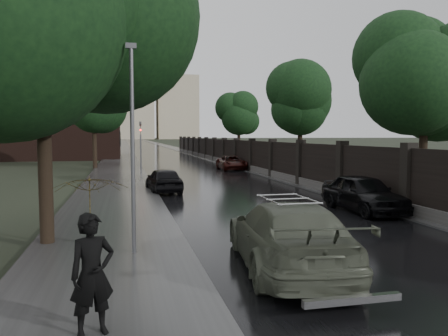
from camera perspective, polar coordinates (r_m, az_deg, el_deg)
ground at (r=11.05m, az=18.49°, el=-11.54°), size 800.00×800.00×0.00m
road at (r=199.14m, az=-11.43°, el=3.42°), size 8.00×420.00×0.02m
sidewalk_left at (r=199.06m, az=-13.16°, el=3.41°), size 4.00×420.00×0.16m
verge_right at (r=199.37m, az=-9.85°, el=3.45°), size 3.00×420.00×0.08m
fence_right at (r=42.35m, az=0.94°, el=1.69°), size 0.45×75.72×2.70m
tree_left_far at (r=39.18m, az=-16.64°, el=7.48°), size 4.25×4.25×7.39m
tree_right_a at (r=21.59m, az=24.79°, el=9.18°), size 4.08×4.08×7.01m
tree_right_b at (r=33.76m, az=9.95°, el=7.63°), size 4.08×4.08×7.01m
tree_right_c at (r=50.80m, az=1.95°, el=6.57°), size 4.08×4.08×7.01m
lamp_post at (r=10.55m, az=-11.86°, el=2.56°), size 0.25×0.12×5.11m
traffic_light at (r=34.07m, az=-10.83°, el=3.29°), size 0.16×0.32×4.00m
brick_building at (r=62.68m, az=-24.77°, el=10.39°), size 24.00×18.00×20.00m
stalinist_tower at (r=311.11m, az=-12.13°, el=10.80°), size 92.00×30.00×159.00m
volga_sedan at (r=9.92m, az=8.28°, el=-8.65°), size 2.74×5.46×1.52m
hatchback_left at (r=22.75m, az=-7.88°, el=-1.56°), size 1.83×3.95×1.31m
car_right_near at (r=17.71m, az=17.73°, el=-3.16°), size 1.84×4.33×1.46m
car_right_far at (r=37.21m, az=1.02°, el=0.70°), size 2.10×4.43×1.22m
pedestrian_umbrella at (r=6.35m, az=-17.02°, el=-5.01°), size 1.32×1.33×2.73m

